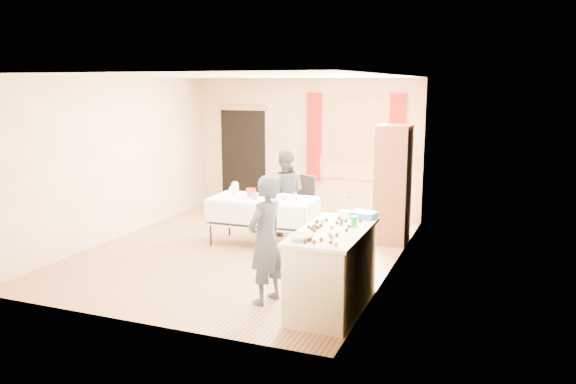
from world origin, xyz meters
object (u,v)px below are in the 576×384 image
at_px(cabinet, 393,184).
at_px(counter, 333,269).
at_px(woman, 285,193).
at_px(girl, 266,240).
at_px(party_table, 263,217).
at_px(chair, 300,214).

height_order(cabinet, counter, cabinet).
bearing_deg(cabinet, woman, -173.36).
distance_m(cabinet, girl, 3.16).
bearing_deg(woman, party_table, 64.87).
bearing_deg(chair, woman, -87.68).
xyz_separation_m(cabinet, woman, (-1.75, -0.20, -0.22)).
xyz_separation_m(counter, woman, (-1.65, 2.72, 0.26)).
bearing_deg(counter, woman, 121.30).
distance_m(girl, woman, 2.97).
bearing_deg(party_table, cabinet, 23.65).
xyz_separation_m(counter, chair, (-1.53, 3.13, -0.17)).
bearing_deg(woman, girl, 90.64).
height_order(cabinet, girl, cabinet).
height_order(cabinet, party_table, cabinet).
bearing_deg(chair, party_table, -82.57).
distance_m(party_table, woman, 0.74).
height_order(party_table, woman, woman).
height_order(counter, chair, chair).
distance_m(cabinet, chair, 1.77).
xyz_separation_m(counter, party_table, (-1.75, 2.04, -0.01)).
bearing_deg(counter, chair, 116.01).
relative_size(cabinet, girl, 1.25).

